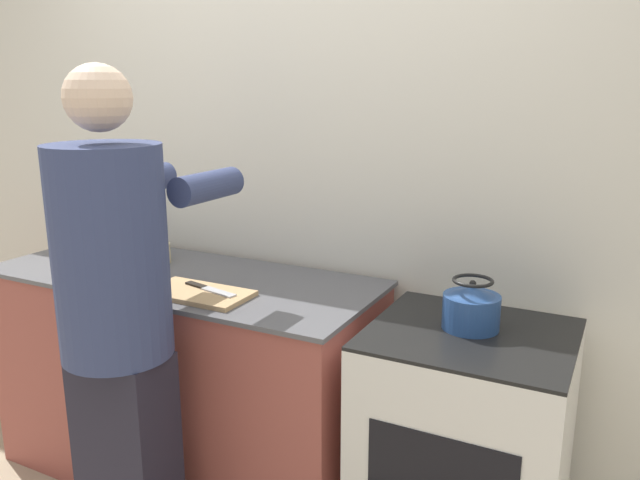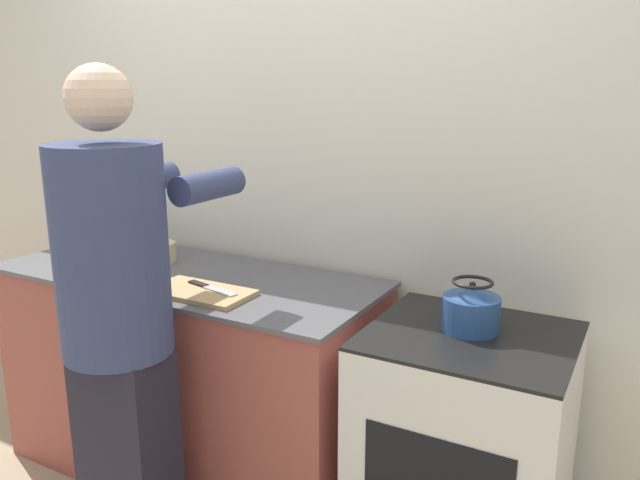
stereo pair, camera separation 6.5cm
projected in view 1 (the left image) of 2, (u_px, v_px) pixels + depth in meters
The scene contains 10 objects.
wall_back at pixel (301, 177), 2.67m from camera, with size 8.00×0.05×2.60m.
counter at pixel (186, 376), 2.69m from camera, with size 1.67×0.67×0.92m.
oven at pixel (463, 455), 2.14m from camera, with size 0.65×0.60×0.90m.
person at pixel (119, 318), 2.04m from camera, with size 0.41×0.64×1.75m.
cutting_board at pixel (198, 293), 2.33m from camera, with size 0.40×0.21×0.02m.
knife at pixel (208, 289), 2.34m from camera, with size 0.26×0.09×0.01m.
kettle at pixel (471, 308), 2.05m from camera, with size 0.19×0.19×0.17m.
bowl_prep at pixel (152, 253), 2.75m from camera, with size 0.16×0.16×0.09m.
bowl_mixing at pixel (129, 274), 2.48m from camera, with size 0.16×0.16×0.07m.
canister_jar at pixel (120, 241), 2.85m from camera, with size 0.13×0.13×0.14m.
Camera 1 is at (1.28, -1.61, 1.69)m, focal length 35.00 mm.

